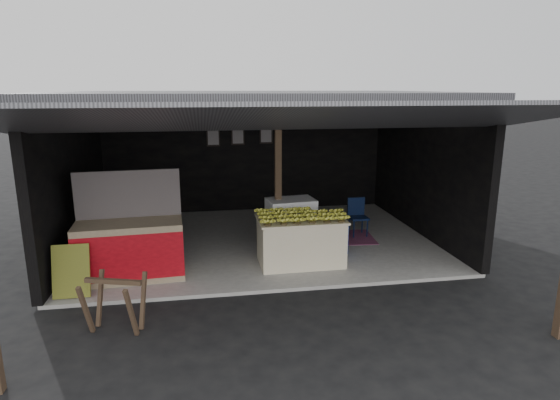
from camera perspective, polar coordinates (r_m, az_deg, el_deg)
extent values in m
plane|color=black|center=(7.39, -0.11, -11.24)|extent=(80.00, 80.00, 0.00)
cube|color=gray|center=(9.68, -2.58, -4.93)|extent=(7.00, 5.00, 0.06)
cube|color=black|center=(11.78, -4.18, 5.77)|extent=(7.00, 0.15, 2.90)
cube|color=black|center=(9.56, -24.02, 2.81)|extent=(0.15, 5.00, 2.90)
cube|color=black|center=(10.34, 17.01, 4.13)|extent=(0.15, 5.00, 2.90)
cube|color=#232326|center=(9.18, -2.78, 12.68)|extent=(7.20, 5.20, 0.12)
cube|color=#232326|center=(5.79, 1.47, 9.90)|extent=(7.40, 2.47, 0.48)
cube|color=#453122|center=(8.78, -0.25, 2.97)|extent=(0.12, 0.12, 2.85)
cube|color=silver|center=(8.27, 2.52, -5.11)|extent=(1.45, 0.88, 0.79)
cube|color=silver|center=(8.14, 2.56, -2.34)|extent=(1.51, 0.94, 0.04)
cube|color=white|center=(8.98, 1.33, -2.94)|extent=(0.95, 0.69, 0.98)
cube|color=navy|center=(8.68, 1.72, -3.19)|extent=(0.69, 0.10, 0.29)
cube|color=#B21414|center=(8.78, 1.70, -5.34)|extent=(0.44, 0.07, 0.10)
cube|color=#998466|center=(8.00, -17.76, -5.84)|extent=(1.72, 0.84, 0.94)
cube|color=#B80C17|center=(7.65, -18.13, -6.77)|extent=(1.67, 0.13, 0.74)
cube|color=white|center=(7.64, -18.14, -6.79)|extent=(0.57, 0.05, 0.19)
cube|color=#172046|center=(8.07, -17.90, 0.71)|extent=(1.68, 0.16, 0.79)
cube|color=black|center=(7.63, -24.12, -7.92)|extent=(0.53, 0.24, 0.78)
cube|color=#453122|center=(6.51, -22.60, -12.28)|extent=(0.13, 0.28, 0.73)
cube|color=#453122|center=(6.25, -17.68, -12.98)|extent=(0.13, 0.28, 0.73)
cube|color=#453122|center=(6.79, -21.08, -11.04)|extent=(0.13, 0.28, 0.73)
cube|color=#453122|center=(6.54, -16.34, -11.64)|extent=(0.13, 0.28, 0.73)
cube|color=#453122|center=(6.39, -19.69, -9.33)|extent=(0.74, 0.28, 0.06)
cylinder|color=navy|center=(8.85, 7.22, -4.86)|extent=(0.35, 0.35, 0.52)
cylinder|color=#091433|center=(9.78, 8.99, -3.52)|extent=(0.03, 0.03, 0.39)
cylinder|color=#091433|center=(9.88, 10.58, -3.41)|extent=(0.03, 0.03, 0.39)
cylinder|color=#091433|center=(10.04, 8.42, -3.05)|extent=(0.03, 0.03, 0.39)
cylinder|color=#091433|center=(10.14, 9.98, -2.94)|extent=(0.03, 0.03, 0.39)
cube|color=#091433|center=(9.91, 9.53, -2.15)|extent=(0.38, 0.38, 0.04)
cube|color=#091433|center=(10.00, 9.25, -0.80)|extent=(0.37, 0.05, 0.40)
cube|color=maroon|center=(9.81, 6.96, -4.57)|extent=(1.58, 1.13, 0.01)
cube|color=black|center=(11.58, -8.14, 7.53)|extent=(0.32, 0.03, 0.42)
cube|color=#4C4C59|center=(11.56, -8.14, 7.52)|extent=(0.26, 0.02, 0.34)
cube|color=black|center=(11.61, -5.16, 7.73)|extent=(0.32, 0.03, 0.42)
cube|color=#4C4C59|center=(11.59, -5.15, 7.72)|extent=(0.26, 0.02, 0.34)
cube|color=black|center=(11.68, -1.71, 7.91)|extent=(0.32, 0.03, 0.42)
cube|color=#4C4C59|center=(11.66, -1.69, 7.90)|extent=(0.26, 0.02, 0.34)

